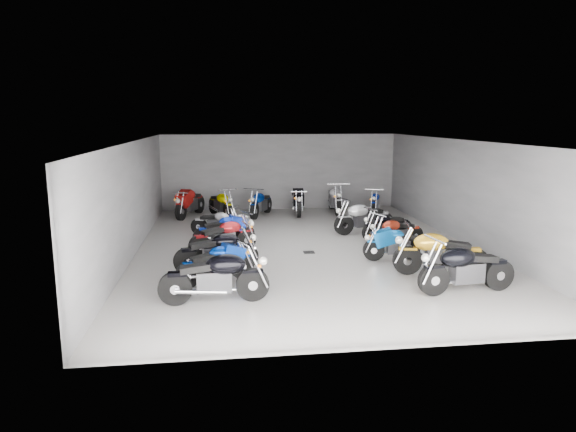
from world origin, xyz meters
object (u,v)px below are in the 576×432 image
Objects in this scene: motorcycle_right_d at (396,233)px; motorcycle_back_d at (297,201)px; motorcycle_right_c at (397,244)px; motorcycle_left_b at (217,264)px; motorcycle_right_e at (387,225)px; motorcycle_back_e at (335,199)px; motorcycle_back_c at (261,203)px; motorcycle_back_b at (221,204)px; drain_grate at (309,252)px; motorcycle_right_a at (466,269)px; motorcycle_left_e at (225,230)px; motorcycle_left_d at (224,236)px; motorcycle_back_a at (190,203)px; motorcycle_left_a at (216,277)px; motorcycle_left_f at (217,223)px; motorcycle_right_f at (363,218)px; motorcycle_right_b at (439,253)px; motorcycle_back_f at (375,202)px; motorcycle_left_c at (218,251)px.

motorcycle_back_d is at bearing -1.57° from motorcycle_right_d.
motorcycle_left_b is at bearing 112.98° from motorcycle_right_c.
motorcycle_left_b is at bearing 106.37° from motorcycle_right_e.
motorcycle_back_c is at bearing 11.46° from motorcycle_back_e.
drain_grate is at bearing 90.04° from motorcycle_back_b.
motorcycle_right_a is 0.98× the size of motorcycle_back_e.
motorcycle_back_b reaches higher than motorcycle_left_e.
motorcycle_back_a is (-1.32, 5.88, 0.07)m from motorcycle_left_d.
motorcycle_back_d reaches higher than motorcycle_right_e.
motorcycle_left_a is 1.15× the size of motorcycle_back_c.
motorcycle_left_a is at bearing 24.20° from motorcycle_left_f.
motorcycle_back_b is 1.59m from motorcycle_back_c.
motorcycle_right_a is 1.06× the size of motorcycle_right_f.
motorcycle_back_c is at bearing 20.71° from motorcycle_right_e.
motorcycle_left_d is at bearing 73.79° from motorcycle_right_b.
motorcycle_left_f is 7.37m from motorcycle_back_f.
drain_grate is 2.51m from motorcycle_left_d.
motorcycle_left_c is at bearing 71.94° from motorcycle_back_f.
motorcycle_right_d is at bearing 96.37° from motorcycle_left_c.
motorcycle_left_c is 1.77m from motorcycle_left_d.
motorcycle_right_a is 1.21× the size of motorcycle_right_d.
motorcycle_left_b is 10.03m from motorcycle_back_e.
motorcycle_right_b is 1.02× the size of motorcycle_back_a.
motorcycle_left_e is at bearing 68.56° from motorcycle_back_b.
motorcycle_right_a is at bearing 52.65° from motorcycle_left_b.
motorcycle_back_a reaches higher than motorcycle_back_e.
motorcycle_right_e is (5.44, -1.17, 0.01)m from motorcycle_left_f.
drain_grate is 3.09m from motorcycle_left_c.
motorcycle_right_a reaches higher than motorcycle_back_d.
drain_grate is at bearing 71.83° from motorcycle_right_d.
motorcycle_back_b is at bearing 156.60° from motorcycle_left_b.
motorcycle_left_e is 0.82× the size of motorcycle_right_a.
motorcycle_back_d reaches higher than motorcycle_right_d.
motorcycle_back_a reaches higher than motorcycle_back_b.
motorcycle_right_a is at bearing -53.85° from drain_grate.
motorcycle_back_f is at bearing 157.33° from motorcycle_back_b.
motorcycle_back_a reaches higher than motorcycle_left_f.
motorcycle_right_b is (5.29, -2.78, 0.06)m from motorcycle_left_d.
motorcycle_right_b reaches higher than drain_grate.
motorcycle_left_c is at bearing 177.69° from motorcycle_left_a.
motorcycle_right_b reaches higher than motorcycle_right_c.
motorcycle_right_a is at bearing 170.03° from motorcycle_right_f.
motorcycle_right_f is 0.97× the size of motorcycle_back_a.
motorcycle_back_c reaches higher than motorcycle_left_e.
motorcycle_right_b is 8.98m from motorcycle_back_d.
motorcycle_back_b is (0.11, 9.84, -0.04)m from motorcycle_left_a.
motorcycle_back_f is at bearing 5.04° from motorcycle_right_b.
motorcycle_left_c reaches higher than motorcycle_left_b.
motorcycle_left_b reaches higher than motorcycle_right_c.
motorcycle_right_b is 1.00× the size of motorcycle_back_d.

